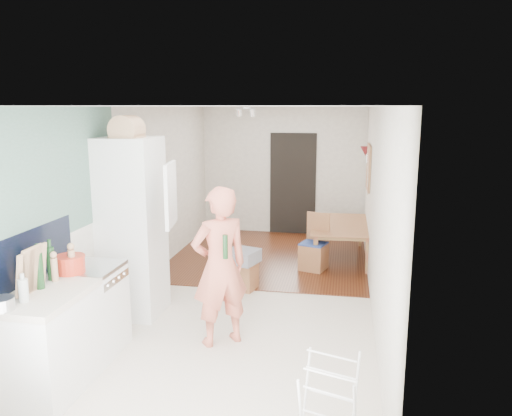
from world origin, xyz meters
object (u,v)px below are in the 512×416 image
(stool, at_px, (244,275))
(drying_rack, at_px, (329,411))
(person, at_px, (220,253))
(dining_chair, at_px, (314,243))
(dining_table, at_px, (342,244))

(stool, distance_m, drying_rack, 3.48)
(person, distance_m, dining_chair, 2.81)
(dining_table, bearing_deg, drying_rack, 177.19)
(person, relative_size, stool, 5.04)
(stool, xyz_separation_m, drying_rack, (1.28, -3.23, 0.17))
(dining_table, xyz_separation_m, dining_chair, (-0.43, -0.68, 0.19))
(dining_chair, xyz_separation_m, drying_rack, (0.40, -4.24, -0.07))
(dining_table, relative_size, stool, 3.62)
(person, bearing_deg, drying_rack, 89.65)
(dining_table, height_order, stool, dining_table)
(person, bearing_deg, dining_table, -147.78)
(dining_table, height_order, dining_chair, dining_chair)
(drying_rack, bearing_deg, dining_table, 107.68)
(dining_chair, bearing_deg, person, -89.75)
(stool, bearing_deg, dining_chair, 48.82)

